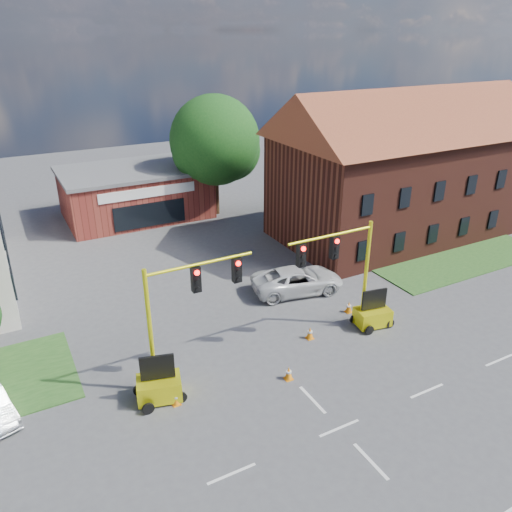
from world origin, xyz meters
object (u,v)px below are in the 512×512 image
at_px(signal_mast_west, 185,308).
at_px(pickup_white, 298,280).
at_px(trailer_west, 159,386).
at_px(trailer_east, 372,315).
at_px(signal_mast_east, 342,268).

bearing_deg(signal_mast_west, pickup_white, 28.34).
relative_size(trailer_west, trailer_east, 1.03).
bearing_deg(signal_mast_east, trailer_west, -176.28).
bearing_deg(signal_mast_east, signal_mast_west, 180.00).
height_order(trailer_west, trailer_east, trailer_west).
height_order(signal_mast_east, trailer_east, signal_mast_east).
bearing_deg(signal_mast_west, trailer_east, -1.97).
xyz_separation_m(trailer_west, pickup_white, (10.94, 5.68, 0.11)).
bearing_deg(pickup_white, trailer_east, -152.53).
relative_size(trailer_east, pickup_white, 0.37).
height_order(signal_mast_west, pickup_white, signal_mast_west).
xyz_separation_m(signal_mast_east, pickup_white, (0.56, 5.00, -3.11)).
height_order(signal_mast_east, trailer_west, signal_mast_east).
bearing_deg(trailer_west, trailer_east, 16.44).
height_order(signal_mast_west, trailer_west, signal_mast_west).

